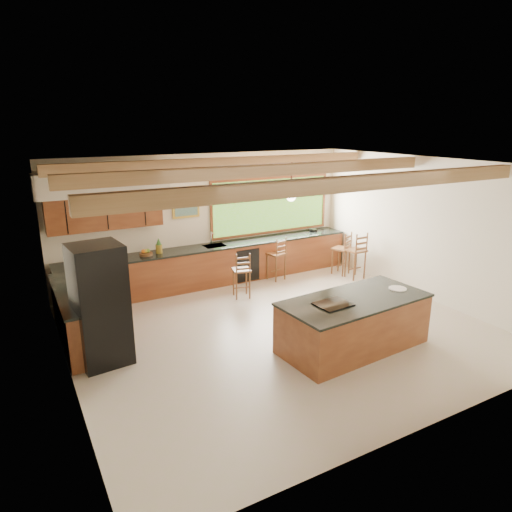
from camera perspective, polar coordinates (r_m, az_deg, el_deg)
ground at (r=8.51m, az=3.07°, el=-9.21°), size 7.20×7.20×0.00m
room_shell at (r=8.28m, az=-0.09°, el=6.24°), size 7.27×6.54×3.02m
counter_run at (r=10.11m, az=-8.46°, el=-2.30°), size 7.12×3.10×1.27m
island at (r=7.89m, az=12.09°, el=-8.18°), size 2.61×1.37×0.90m
refrigerator at (r=7.47m, az=-18.92°, el=-5.81°), size 0.82×0.80×1.93m
bar_stool_a at (r=9.77m, az=-1.69°, el=-1.90°), size 0.44×0.44×1.03m
bar_stool_b at (r=10.88m, az=2.71°, el=0.15°), size 0.46×0.46×1.07m
bar_stool_c at (r=11.23m, az=12.59°, el=0.56°), size 0.42×0.42×1.15m
bar_stool_d at (r=11.48m, az=10.81°, el=0.79°), size 0.50×0.50×1.08m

